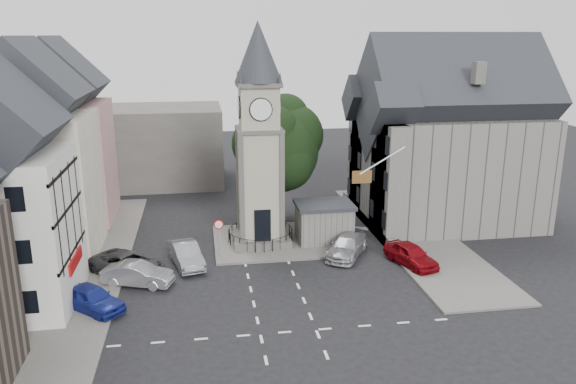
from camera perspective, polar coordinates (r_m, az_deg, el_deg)
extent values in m
plane|color=black|center=(35.61, -1.37, -9.70)|extent=(120.00, 120.00, 0.00)
cube|color=#595651|center=(41.67, -19.95, -6.69)|extent=(6.00, 30.00, 0.14)
cube|color=#595651|center=(45.66, 12.39, -4.13)|extent=(6.00, 26.00, 0.14)
cube|color=#595651|center=(43.06, -0.81, -4.96)|extent=(10.00, 8.00, 0.16)
cube|color=silver|center=(30.77, 0.04, -14.03)|extent=(20.00, 8.00, 0.01)
cube|color=#4C4944|center=(42.80, -2.80, -4.73)|extent=(4.20, 4.20, 0.70)
torus|color=black|center=(42.55, -2.81, -3.80)|extent=(4.86, 4.86, 0.06)
cube|color=#A39A83|center=(41.48, -2.88, 0.91)|extent=(3.00, 3.00, 8.00)
cube|color=black|center=(40.92, -2.61, -3.39)|extent=(1.20, 0.25, 2.40)
cube|color=#4C4944|center=(40.65, -2.96, 6.37)|extent=(3.30, 3.30, 0.25)
cube|color=#A39A83|center=(40.42, -2.99, 8.61)|extent=(2.70, 2.70, 3.20)
cylinder|color=white|center=(39.04, -2.77, 8.37)|extent=(1.50, 0.12, 1.50)
cube|color=#4C4944|center=(40.26, -3.02, 10.87)|extent=(3.10, 3.10, 0.30)
cone|color=#21252A|center=(40.13, -3.07, 14.08)|extent=(3.40, 3.40, 4.20)
cube|color=slate|center=(42.72, 3.68, -3.28)|extent=(4.00, 3.00, 2.80)
cube|color=#21252A|center=(42.24, 3.71, -1.29)|extent=(4.30, 3.30, 0.25)
cylinder|color=black|center=(47.17, -1.08, -0.40)|extent=(0.70, 0.70, 4.40)
cylinder|color=black|center=(39.95, -7.01, -4.97)|extent=(0.10, 0.10, 2.50)
cone|color=#A50C0C|center=(39.43, -7.06, -3.32)|extent=(0.70, 0.06, 0.70)
cone|color=white|center=(39.41, -7.06, -3.33)|extent=(0.54, 0.04, 0.54)
cube|color=#BA8089|center=(50.27, -21.79, 2.77)|extent=(7.50, 7.00, 10.00)
cube|color=beige|center=(42.72, -24.03, 0.40)|extent=(7.50, 7.00, 10.00)
cube|color=silver|center=(35.51, -27.11, -3.74)|extent=(7.50, 7.00, 9.00)
cube|color=#4C4944|center=(61.45, -16.17, 4.50)|extent=(20.00, 10.00, 8.00)
cube|color=slate|center=(48.62, 15.83, 2.29)|extent=(14.00, 10.00, 9.00)
cube|color=slate|center=(43.17, 10.24, 0.99)|extent=(1.60, 4.40, 9.00)
cube|color=slate|center=(49.64, 7.63, 3.02)|extent=(1.60, 4.40, 9.00)
cube|color=slate|center=(46.41, 8.30, -3.10)|extent=(0.40, 16.00, 0.90)
cylinder|color=white|center=(38.80, 9.57, 3.17)|extent=(3.17, 0.10, 1.89)
plane|color=#B21414|center=(38.63, 7.53, 1.52)|extent=(1.40, 0.00, 1.40)
imported|color=navy|center=(34.49, -19.33, -10.15)|extent=(4.44, 4.26, 1.50)
imported|color=gray|center=(36.89, -15.03, -8.07)|extent=(4.72, 2.91, 1.47)
imported|color=#323234|center=(38.48, -15.93, -7.09)|extent=(5.81, 5.40, 1.51)
imported|color=gray|center=(39.19, -10.31, -6.27)|extent=(2.76, 4.98, 1.56)
imported|color=#9D9EA4|center=(40.45, 6.04, -5.45)|extent=(4.39, 5.37, 1.46)
imported|color=maroon|center=(39.48, 12.38, -6.24)|extent=(3.06, 4.82, 1.53)
imported|color=#A79F8A|center=(44.01, 12.49, -3.88)|extent=(0.61, 0.43, 1.60)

